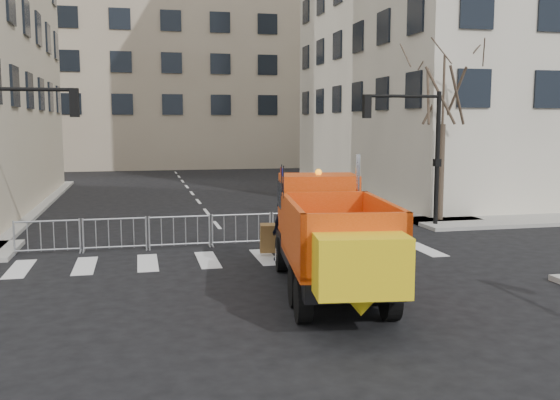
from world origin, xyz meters
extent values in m
plane|color=black|center=(0.00, 0.00, 0.00)|extent=(120.00, 120.00, 0.00)
cube|color=gray|center=(0.00, 8.50, 0.07)|extent=(64.00, 5.00, 0.15)
cube|color=tan|center=(0.00, 52.00, 12.00)|extent=(30.00, 18.00, 24.00)
cylinder|color=black|center=(8.50, 9.50, 2.70)|extent=(0.18, 0.18, 5.40)
cube|color=black|center=(1.41, 1.17, 0.84)|extent=(2.85, 6.58, 0.40)
cylinder|color=black|center=(0.79, 3.57, 0.49)|extent=(0.43, 1.01, 0.97)
cylinder|color=black|center=(2.63, 3.33, 0.49)|extent=(0.43, 1.01, 0.97)
cylinder|color=black|center=(0.34, 0.15, 0.49)|extent=(0.43, 1.01, 0.97)
cylinder|color=black|center=(2.18, -0.09, 0.49)|extent=(0.43, 1.01, 0.97)
cylinder|color=black|center=(0.19, -0.99, 0.49)|extent=(0.43, 1.01, 0.97)
cylinder|color=black|center=(2.03, -1.23, 0.49)|extent=(0.43, 1.01, 0.97)
cube|color=#CB3F0B|center=(1.78, 3.97, 1.46)|extent=(2.03, 1.65, 0.88)
cube|color=#CB3F0B|center=(1.63, 2.83, 1.99)|extent=(2.20, 1.67, 1.59)
cylinder|color=silver|center=(2.47, 2.05, 2.30)|extent=(0.12, 0.12, 2.12)
cube|color=#CB3F0B|center=(1.25, -0.06, 1.77)|extent=(2.70, 4.15, 1.46)
cube|color=yellow|center=(0.94, -2.43, 1.50)|extent=(1.87, 1.11, 1.15)
cube|color=brown|center=(1.98, 5.47, 0.58)|extent=(2.87, 0.88, 0.99)
imported|color=black|center=(3.05, 4.72, 0.85)|extent=(0.65, 0.46, 1.70)
imported|color=black|center=(1.60, 4.38, 0.91)|extent=(1.10, 1.01, 1.81)
imported|color=black|center=(1.13, 4.94, 0.93)|extent=(1.06, 1.11, 1.85)
cube|color=maroon|center=(3.15, 10.05, 0.70)|extent=(0.47, 0.42, 1.10)
camera|label=1|loc=(-3.10, -13.24, 4.16)|focal=40.00mm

